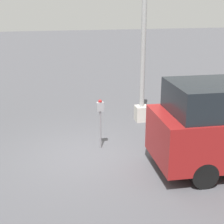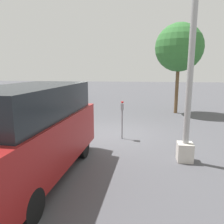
{
  "view_description": "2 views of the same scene",
  "coord_description": "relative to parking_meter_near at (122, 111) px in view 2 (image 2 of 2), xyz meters",
  "views": [
    {
      "loc": [
        -1.25,
        -8.75,
        4.2
      ],
      "look_at": [
        0.6,
        -0.22,
        1.3
      ],
      "focal_mm": 55.0,
      "sensor_mm": 36.0,
      "label": 1
    },
    {
      "loc": [
        8.56,
        1.15,
        2.66
      ],
      "look_at": [
        0.55,
        0.03,
        1.08
      ],
      "focal_mm": 35.0,
      "sensor_mm": 36.0,
      "label": 2
    }
  ],
  "objects": [
    {
      "name": "car_distant",
      "position": [
        -10.71,
        -6.52,
        -0.35
      ],
      "size": [
        4.4,
        1.98,
        1.39
      ],
      "rotation": [
        0.0,
        0.0,
        3.19
      ],
      "color": "#2D478C",
      "rests_on": "ground"
    },
    {
      "name": "parked_van",
      "position": [
        3.43,
        -1.91,
        0.12
      ],
      "size": [
        4.9,
        2.09,
        2.29
      ],
      "rotation": [
        0.0,
        0.0,
        -0.04
      ],
      "color": "maroon",
      "rests_on": "ground"
    },
    {
      "name": "street_tree",
      "position": [
        -5.58,
        2.82,
        2.82
      ],
      "size": [
        2.81,
        2.81,
        5.34
      ],
      "color": "brown",
      "rests_on": "ground"
    },
    {
      "name": "parking_meter_near",
      "position": [
        0.0,
        0.0,
        0.0
      ],
      "size": [
        0.21,
        0.12,
        1.49
      ],
      "rotation": [
        0.0,
        0.0,
        0.08
      ],
      "color": "gray",
      "rests_on": "ground"
    },
    {
      "name": "ground_plane",
      "position": [
        -0.39,
        -0.4,
        -1.1
      ],
      "size": [
        80.0,
        80.0,
        0.0
      ],
      "primitive_type": "plane",
      "color": "#4C4C51"
    },
    {
      "name": "lamp_post",
      "position": [
        1.87,
        2.03,
        0.75
      ],
      "size": [
        0.44,
        0.44,
        5.48
      ],
      "color": "beige",
      "rests_on": "ground"
    }
  ]
}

